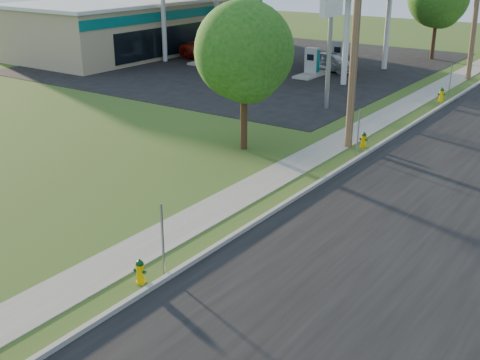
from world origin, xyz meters
name	(u,v)px	position (x,y,z in m)	size (l,w,h in m)	color
ground_plane	(22,353)	(0.00, 0.00, 0.00)	(140.00, 140.00, 0.00)	#3D5C21
road	(402,235)	(4.50, 10.00, 0.01)	(8.00, 120.00, 0.02)	black
curb	(287,203)	(0.50, 10.00, 0.07)	(0.15, 120.00, 0.15)	#A19F94
sidewalk	(244,193)	(-1.25, 10.00, 0.01)	(1.50, 120.00, 0.03)	gray
forecourt	(249,62)	(-16.00, 32.00, 0.01)	(26.00, 28.00, 0.02)	black
utility_pole_mid	(356,29)	(-0.60, 17.00, 4.95)	(1.40, 0.32, 9.80)	brown
utility_pole_far	(477,4)	(-0.60, 35.00, 4.80)	(1.40, 0.32, 9.50)	brown
sign_post_near	(163,240)	(0.25, 4.20, 1.00)	(0.05, 0.04, 2.00)	gray
sign_post_mid	(358,133)	(0.25, 16.00, 1.00)	(0.05, 0.04, 2.00)	gray
sign_post_far	(450,83)	(0.25, 28.20, 1.00)	(0.05, 0.04, 2.00)	gray
fuel_pump_nw	(206,53)	(-18.50, 30.00, 0.72)	(1.20, 3.20, 1.90)	#A19F94
fuel_pump_ne	(312,65)	(-9.50, 30.00, 0.72)	(1.20, 3.20, 1.90)	#A19F94
fuel_pump_sw	(237,47)	(-18.50, 34.00, 0.72)	(1.20, 3.20, 1.90)	#A19F94
fuel_pump_se	(338,57)	(-9.50, 34.00, 0.72)	(1.20, 3.20, 1.90)	#A19F94
convenience_store	(142,24)	(-26.98, 32.00, 2.13)	(10.40, 22.40, 4.25)	tan
price_pylon	(332,4)	(-4.50, 22.50, 5.43)	(0.34, 2.04, 6.85)	gray
tree_verge	(245,55)	(-4.06, 14.14, 3.97)	(4.07, 4.07, 6.17)	#3E2918
hydrant_near	(140,271)	(0.04, 3.53, 0.33)	(0.35, 0.31, 0.67)	#E4B000
hydrant_mid	(364,140)	(-0.05, 17.34, 0.33)	(0.35, 0.31, 0.68)	#EBAE00
hydrant_far	(441,95)	(0.01, 27.69, 0.39)	(0.41, 0.37, 0.79)	yellow
car_red	(216,50)	(-18.73, 31.49, 0.79)	(2.63, 5.69, 1.58)	maroon
car_silver	(331,62)	(-9.29, 32.40, 0.67)	(1.57, 3.91, 1.33)	#A6A8AD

